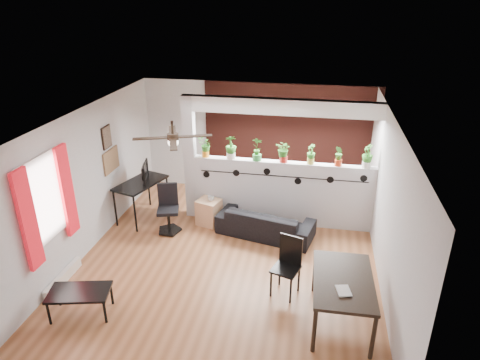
# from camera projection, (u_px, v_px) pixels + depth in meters

# --- Properties ---
(room_shell) EXTENTS (6.30, 7.10, 2.90)m
(room_shell) POSITION_uv_depth(u_px,v_px,m) (228.00, 193.00, 7.22)
(room_shell) COLOR brown
(room_shell) RESTS_ON ground
(partition_wall) EXTENTS (3.60, 0.18, 1.35)m
(partition_wall) POSITION_uv_depth(u_px,v_px,m) (282.00, 193.00, 8.68)
(partition_wall) COLOR #BCBCC1
(partition_wall) RESTS_ON ground
(ceiling_header) EXTENTS (3.60, 0.18, 0.30)m
(ceiling_header) POSITION_uv_depth(u_px,v_px,m) (286.00, 107.00, 7.97)
(ceiling_header) COLOR white
(ceiling_header) RESTS_ON room_shell
(pier_column) EXTENTS (0.22, 0.20, 2.60)m
(pier_column) POSITION_uv_depth(u_px,v_px,m) (190.00, 158.00, 8.75)
(pier_column) COLOR #BCBCC1
(pier_column) RESTS_ON ground
(brick_panel) EXTENTS (3.90, 0.05, 2.60)m
(brick_panel) POSITION_uv_depth(u_px,v_px,m) (289.00, 141.00, 9.76)
(brick_panel) COLOR #A23C2F
(brick_panel) RESTS_ON ground
(vine_decal) EXTENTS (3.31, 0.01, 0.30)m
(vine_decal) POSITION_uv_depth(u_px,v_px,m) (282.00, 176.00, 8.44)
(vine_decal) COLOR black
(vine_decal) RESTS_ON partition_wall
(window_assembly) EXTENTS (0.09, 1.30, 1.55)m
(window_assembly) POSITION_uv_depth(u_px,v_px,m) (47.00, 201.00, 6.48)
(window_assembly) COLOR white
(window_assembly) RESTS_ON room_shell
(baseboard_heater) EXTENTS (0.08, 1.00, 0.18)m
(baseboard_heater) POSITION_uv_depth(u_px,v_px,m) (63.00, 278.00, 7.05)
(baseboard_heater) COLOR silver
(baseboard_heater) RESTS_ON ground
(corkboard) EXTENTS (0.03, 0.60, 0.45)m
(corkboard) POSITION_uv_depth(u_px,v_px,m) (111.00, 160.00, 8.49)
(corkboard) COLOR brown
(corkboard) RESTS_ON room_shell
(framed_art) EXTENTS (0.03, 0.34, 0.44)m
(framed_art) POSITION_uv_depth(u_px,v_px,m) (107.00, 137.00, 8.24)
(framed_art) COLOR #8C7259
(framed_art) RESTS_ON room_shell
(ceiling_fan) EXTENTS (1.19, 1.19, 0.43)m
(ceiling_fan) POSITION_uv_depth(u_px,v_px,m) (173.00, 139.00, 6.67)
(ceiling_fan) COLOR black
(ceiling_fan) RESTS_ON room_shell
(potted_plant_0) EXTENTS (0.25, 0.26, 0.40)m
(potted_plant_0) POSITION_uv_depth(u_px,v_px,m) (205.00, 147.00, 8.59)
(potted_plant_0) COLOR orange
(potted_plant_0) RESTS_ON partition_wall
(potted_plant_1) EXTENTS (0.31, 0.27, 0.48)m
(potted_plant_1) POSITION_uv_depth(u_px,v_px,m) (231.00, 146.00, 8.49)
(potted_plant_1) COLOR white
(potted_plant_1) RESTS_ON partition_wall
(potted_plant_2) EXTENTS (0.28, 0.24, 0.48)m
(potted_plant_2) POSITION_uv_depth(u_px,v_px,m) (257.00, 148.00, 8.40)
(potted_plant_2) COLOR #31883D
(potted_plant_2) RESTS_ON partition_wall
(potted_plant_3) EXTENTS (0.28, 0.26, 0.44)m
(potted_plant_3) POSITION_uv_depth(u_px,v_px,m) (284.00, 151.00, 8.32)
(potted_plant_3) COLOR red
(potted_plant_3) RESTS_ON partition_wall
(potted_plant_4) EXTENTS (0.24, 0.25, 0.39)m
(potted_plant_4) POSITION_uv_depth(u_px,v_px,m) (311.00, 154.00, 8.24)
(potted_plant_4) COLOR gold
(potted_plant_4) RESTS_ON partition_wall
(potted_plant_5) EXTENTS (0.21, 0.24, 0.40)m
(potted_plant_5) POSITION_uv_depth(u_px,v_px,m) (339.00, 155.00, 8.15)
(potted_plant_5) COLOR red
(potted_plant_5) RESTS_ON partition_wall
(potted_plant_6) EXTENTS (0.24, 0.27, 0.46)m
(potted_plant_6) POSITION_uv_depth(u_px,v_px,m) (368.00, 155.00, 8.05)
(potted_plant_6) COLOR silver
(potted_plant_6) RESTS_ON partition_wall
(sofa) EXTENTS (1.90, 1.08, 0.52)m
(sofa) POSITION_uv_depth(u_px,v_px,m) (265.00, 223.00, 8.39)
(sofa) COLOR black
(sofa) RESTS_ON ground
(cube_shelf) EXTENTS (0.53, 0.50, 0.54)m
(cube_shelf) POSITION_uv_depth(u_px,v_px,m) (209.00, 212.00, 8.79)
(cube_shelf) COLOR tan
(cube_shelf) RESTS_ON ground
(cup) EXTENTS (0.15, 0.15, 0.10)m
(cup) POSITION_uv_depth(u_px,v_px,m) (211.00, 198.00, 8.65)
(cup) COLOR gray
(cup) RESTS_ON cube_shelf
(computer_desk) EXTENTS (0.91, 1.27, 0.83)m
(computer_desk) POSITION_uv_depth(u_px,v_px,m) (141.00, 185.00, 8.84)
(computer_desk) COLOR black
(computer_desk) RESTS_ON ground
(monitor) EXTENTS (0.35, 0.15, 0.20)m
(monitor) POSITION_uv_depth(u_px,v_px,m) (143.00, 175.00, 8.90)
(monitor) COLOR black
(monitor) RESTS_ON computer_desk
(office_chair) EXTENTS (0.51, 0.51, 0.97)m
(office_chair) POSITION_uv_depth(u_px,v_px,m) (168.00, 211.00, 8.47)
(office_chair) COLOR black
(office_chair) RESTS_ON ground
(dining_table) EXTENTS (0.86, 1.38, 0.75)m
(dining_table) POSITION_uv_depth(u_px,v_px,m) (343.00, 284.00, 5.99)
(dining_table) COLOR black
(dining_table) RESTS_ON ground
(book) EXTENTS (0.23, 0.28, 0.02)m
(book) POSITION_uv_depth(u_px,v_px,m) (337.00, 291.00, 5.70)
(book) COLOR gray
(book) RESTS_ON dining_table
(folding_chair) EXTENTS (0.50, 0.50, 0.98)m
(folding_chair) POSITION_uv_depth(u_px,v_px,m) (288.00, 260.00, 6.67)
(folding_chair) COLOR black
(folding_chair) RESTS_ON ground
(coffee_table) EXTENTS (0.97, 0.67, 0.41)m
(coffee_table) POSITION_uv_depth(u_px,v_px,m) (79.00, 294.00, 6.26)
(coffee_table) COLOR black
(coffee_table) RESTS_ON ground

